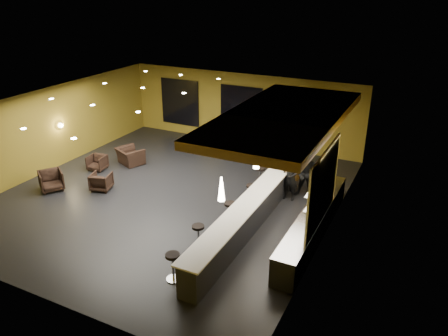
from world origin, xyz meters
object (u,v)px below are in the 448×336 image
at_px(pendant_1, 256,158).
at_px(bar_stool_0, 173,263).
at_px(armchair_b, 101,181).
at_px(bar_stool_2, 230,210).
at_px(armchair_d, 130,156).
at_px(armchair_c, 97,163).
at_px(bar_stool_3, 251,191).
at_px(bar_stool_1, 198,234).
at_px(prep_counter, 313,224).
at_px(column, 295,138).
at_px(pendant_0, 221,189).
at_px(bar_stool_4, 260,174).
at_px(staff_c, 323,181).
at_px(pendant_2, 282,135).
at_px(staff_a, 290,178).
at_px(bar_counter, 249,216).
at_px(staff_b, 307,174).
at_px(armchair_a, 51,181).

relative_size(pendant_1, bar_stool_0, 0.85).
height_order(pendant_1, armchair_b, pendant_1).
bearing_deg(bar_stool_2, armchair_d, 156.22).
xyz_separation_m(armchair_c, bar_stool_3, (7.15, 0.12, 0.14)).
bearing_deg(armchair_d, bar_stool_1, 166.77).
relative_size(prep_counter, column, 1.71).
height_order(column, bar_stool_1, column).
xyz_separation_m(pendant_0, bar_stool_4, (-0.91, 5.25, -1.86)).
bearing_deg(staff_c, bar_stool_1, -94.80).
bearing_deg(armchair_b, prep_counter, 165.30).
relative_size(bar_stool_1, bar_stool_4, 1.03).
bearing_deg(staff_c, bar_stool_3, -125.12).
bearing_deg(pendant_0, pendant_2, 90.00).
xyz_separation_m(staff_a, bar_stool_3, (-1.17, -0.91, -0.41)).
relative_size(column, armchair_c, 4.86).
bearing_deg(bar_counter, armchair_d, 158.10).
relative_size(prep_counter, pendant_0, 8.57).
bearing_deg(bar_stool_4, prep_counter, -43.39).
height_order(prep_counter, column, column).
distance_m(bar_counter, column, 4.77).
xyz_separation_m(staff_c, bar_stool_1, (-2.54, -4.86, -0.26)).
xyz_separation_m(pendant_2, bar_stool_2, (-0.71, -2.95, -1.85)).
relative_size(staff_c, armchair_b, 2.02).
bearing_deg(armchair_d, staff_a, -157.63).
xyz_separation_m(bar_counter, armchair_d, (-6.96, 2.80, -0.14)).
bearing_deg(bar_stool_3, pendant_1, -61.59).
height_order(staff_b, armchair_c, staff_b).
xyz_separation_m(armchair_d, bar_stool_0, (6.17, -6.15, 0.16)).
height_order(armchair_b, bar_stool_0, bar_stool_0).
xyz_separation_m(bar_counter, prep_counter, (2.00, 0.50, -0.07)).
bearing_deg(staff_c, armchair_d, -154.84).
xyz_separation_m(armchair_c, bar_stool_1, (6.88, -3.32, 0.18)).
bearing_deg(bar_counter, armchair_b, 178.38).
distance_m(bar_counter, bar_stool_3, 1.86).
bearing_deg(pendant_0, armchair_a, 170.89).
bearing_deg(bar_stool_1, pendant_0, -17.50).
xyz_separation_m(prep_counter, pendant_1, (-2.00, 0.00, 1.92)).
height_order(armchair_d, bar_stool_0, bar_stool_0).
relative_size(prep_counter, armchair_c, 8.33).
xyz_separation_m(armchair_a, bar_stool_4, (7.16, 3.96, 0.10)).
bearing_deg(pendant_0, bar_stool_0, -120.46).
xyz_separation_m(prep_counter, bar_stool_0, (-2.79, -3.85, 0.10)).
relative_size(prep_counter, bar_stool_1, 7.60).
height_order(pendant_1, bar_stool_3, pendant_1).
distance_m(armchair_a, bar_stool_3, 7.79).
bearing_deg(bar_stool_0, staff_a, 77.82).
height_order(pendant_0, staff_c, pendant_0).
xyz_separation_m(pendant_1, pendant_2, (0.00, 2.50, 0.00)).
xyz_separation_m(staff_c, armchair_b, (-7.95, -2.98, -0.42)).
height_order(armchair_a, armchair_c, armchair_a).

